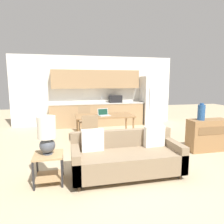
% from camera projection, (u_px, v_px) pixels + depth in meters
% --- Properties ---
extents(ground_plane, '(20.00, 20.00, 0.00)m').
position_uv_depth(ground_plane, '(131.00, 174.00, 3.73)').
color(ground_plane, tan).
extents(wall_back, '(6.40, 0.07, 2.70)m').
position_uv_depth(wall_back, '(96.00, 91.00, 7.99)').
color(wall_back, silver).
rests_on(wall_back, ground_plane).
extents(kitchen_counter, '(3.59, 0.65, 2.15)m').
position_uv_depth(kitchen_counter, '(97.00, 104.00, 7.78)').
color(kitchen_counter, tan).
rests_on(kitchen_counter, ground_plane).
extents(refrigerator, '(0.76, 0.75, 1.92)m').
position_uv_depth(refrigerator, '(151.00, 100.00, 8.14)').
color(refrigerator, white).
rests_on(refrigerator, ground_plane).
extents(dining_table, '(1.68, 0.84, 0.73)m').
position_uv_depth(dining_table, '(104.00, 117.00, 5.87)').
color(dining_table, olive).
rests_on(dining_table, ground_plane).
extents(couch, '(1.97, 0.80, 0.86)m').
position_uv_depth(couch, '(126.00, 157.00, 3.67)').
color(couch, '#3D2D1E').
rests_on(couch, ground_plane).
extents(side_table, '(0.48, 0.48, 0.50)m').
position_uv_depth(side_table, '(49.00, 163.00, 3.37)').
color(side_table, tan).
rests_on(side_table, ground_plane).
extents(table_lamp, '(0.30, 0.30, 0.64)m').
position_uv_depth(table_lamp, '(47.00, 134.00, 3.30)').
color(table_lamp, '#4C515B').
rests_on(table_lamp, side_table).
extents(credenza, '(1.01, 0.39, 0.79)m').
position_uv_depth(credenza, '(208.00, 135.00, 4.96)').
color(credenza, olive).
rests_on(credenza, ground_plane).
extents(vase, '(0.17, 0.17, 0.41)m').
position_uv_depth(vase, '(201.00, 112.00, 4.80)').
color(vase, '#234C84').
rests_on(vase, credenza).
extents(dining_chair_near_left, '(0.44, 0.44, 0.90)m').
position_uv_depth(dining_chair_near_left, '(89.00, 130.00, 5.02)').
color(dining_chair_near_left, '#997A56').
rests_on(dining_chair_near_left, ground_plane).
extents(dining_chair_far_left, '(0.47, 0.47, 0.90)m').
position_uv_depth(dining_chair_far_left, '(84.00, 119.00, 6.57)').
color(dining_chair_far_left, '#997A56').
rests_on(dining_chair_far_left, ground_plane).
extents(laptop, '(0.37, 0.32, 0.20)m').
position_uv_depth(laptop, '(104.00, 114.00, 5.79)').
color(laptop, '#B7BABC').
rests_on(laptop, dining_table).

